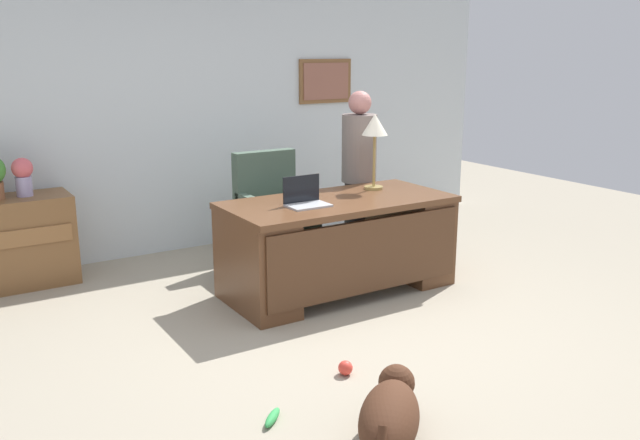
{
  "coord_description": "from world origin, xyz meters",
  "views": [
    {
      "loc": [
        -2.51,
        -3.69,
        1.95
      ],
      "look_at": [
        -0.02,
        0.3,
        0.75
      ],
      "focal_mm": 37.89,
      "sensor_mm": 36.0,
      "label": 1
    }
  ],
  "objects": [
    {
      "name": "back_wall",
      "position": [
        0.01,
        2.6,
        1.35
      ],
      "size": [
        7.0,
        0.16,
        2.7
      ],
      "color": "silver",
      "rests_on": "ground_plane"
    },
    {
      "name": "dog_lying",
      "position": [
        -0.59,
        -1.29,
        0.16
      ],
      "size": [
        0.65,
        0.65,
        0.3
      ],
      "color": "#472819",
      "rests_on": "ground_plane"
    },
    {
      "name": "laptop",
      "position": [
        0.08,
        0.68,
        0.83
      ],
      "size": [
        0.32,
        0.22,
        0.22
      ],
      "color": "#B2B5BA",
      "rests_on": "desk"
    },
    {
      "name": "person_standing",
      "position": [
        1.04,
        1.31,
        0.81
      ],
      "size": [
        0.32,
        0.32,
        1.58
      ],
      "color": "#262323",
      "rests_on": "ground_plane"
    },
    {
      "name": "vase_with_flowers",
      "position": [
        -1.69,
        2.25,
        0.94
      ],
      "size": [
        0.17,
        0.17,
        0.32
      ],
      "color": "#A69CC9",
      "rests_on": "credenza"
    },
    {
      "name": "dog_toy_bone",
      "position": [
        -1.01,
        -0.8,
        0.03
      ],
      "size": [
        0.18,
        0.17,
        0.05
      ],
      "primitive_type": "ellipsoid",
      "rotation": [
        0.0,
        0.0,
        3.89
      ],
      "color": "green",
      "rests_on": "ground_plane"
    },
    {
      "name": "desk",
      "position": [
        0.42,
        0.69,
        0.42
      ],
      "size": [
        1.85,
        0.88,
        0.77
      ],
      "color": "brown",
      "rests_on": "ground_plane"
    },
    {
      "name": "dog_toy_ball",
      "position": [
        -0.37,
        -0.56,
        0.05
      ],
      "size": [
        0.09,
        0.09,
        0.09
      ],
      "primitive_type": "sphere",
      "color": "#E53F33",
      "rests_on": "ground_plane"
    },
    {
      "name": "armchair",
      "position": [
        0.31,
        1.62,
        0.47
      ],
      "size": [
        0.6,
        0.59,
        1.04
      ],
      "color": "#475B4C",
      "rests_on": "ground_plane"
    },
    {
      "name": "desk_lamp",
      "position": [
        0.9,
        0.9,
        1.28
      ],
      "size": [
        0.22,
        0.22,
        0.65
      ],
      "color": "#9E8447",
      "rests_on": "desk"
    },
    {
      "name": "ground_plane",
      "position": [
        0.0,
        0.0,
        0.0
      ],
      "size": [
        12.0,
        12.0,
        0.0
      ],
      "primitive_type": "plane",
      "color": "#9E937F"
    }
  ]
}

